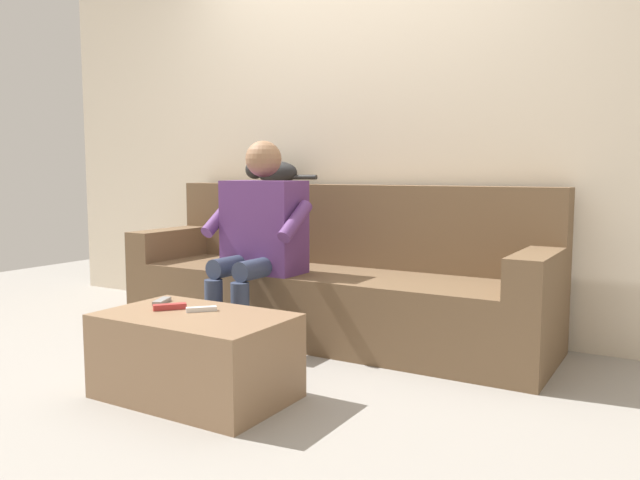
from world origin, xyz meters
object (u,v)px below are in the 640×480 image
Objects in this scene: couch at (333,285)px; person_solo_seated at (259,231)px; remote_white at (201,309)px; coffee_table at (196,356)px; remote_gray at (162,301)px; cat_on_backrest at (271,172)px; remote_red at (170,307)px.

person_solo_seated is (0.28, 0.36, 0.34)m from couch.
remote_white is (-0.27, 0.81, -0.27)m from person_solo_seated.
remote_white is at bearing 89.48° from couch.
coffee_table is at bearing 108.19° from person_solo_seated.
remote_white is at bearing 59.80° from remote_gray.
coffee_table is 1.77m from cat_on_backrest.
remote_white is at bearing 146.35° from remote_red.
cat_on_backrest is (0.61, -1.46, 0.80)m from coffee_table.
person_solo_seated is at bearing 51.52° from couch.
remote_white reaches higher than coffee_table.
person_solo_seated reaches higher than remote_white.
person_solo_seated reaches higher than couch.
couch is 3.14× the size of coffee_table.
person_solo_seated is 8.88× the size of remote_gray.
remote_white is (0.01, 1.17, 0.07)m from couch.
remote_gray is (-0.32, 1.36, -0.61)m from cat_on_backrest.
person_solo_seated is at bearing -71.81° from coffee_table.
remote_red is (-0.45, 1.44, -0.60)m from cat_on_backrest.
coffee_table is at bearing 54.40° from remote_white.
remote_gray is (0.29, -0.10, 0.20)m from coffee_table.
couch is 1.23m from coffee_table.
cat_on_backrest is 4.14× the size of remote_white.
remote_gray is at bearing -18.29° from coffee_table.
coffee_table is 6.15× the size of remote_white.
couch is 1.17m from remote_white.
couch is at bearing -90.00° from coffee_table.
person_solo_seated is at bearing -131.63° from remote_red.
person_solo_seated is at bearing -117.61° from remote_white.
remote_gray is 0.28m from remote_white.
person_solo_seated reaches higher than remote_red.
person_solo_seated reaches higher than coffee_table.
cat_on_backrest is (0.33, -0.59, 0.34)m from person_solo_seated.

